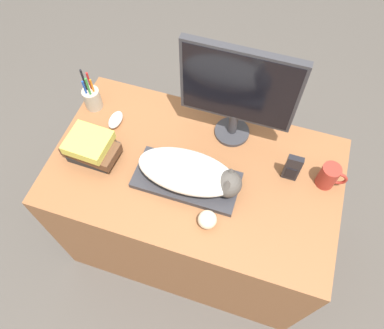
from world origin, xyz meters
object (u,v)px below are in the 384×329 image
(coffee_mug, at_px, (329,176))
(phone, at_px, (292,168))
(computer_mouse, at_px, (116,120))
(pen_cup, at_px, (92,98))
(monitor, at_px, (238,90))
(book_stack, at_px, (91,148))
(baseball, at_px, (207,220))
(cat, at_px, (192,173))
(keyboard, at_px, (187,180))

(coffee_mug, height_order, phone, phone)
(computer_mouse, bearing_deg, pen_cup, 156.88)
(monitor, distance_m, book_stack, 0.62)
(baseball, bearing_deg, cat, 126.02)
(baseball, bearing_deg, pen_cup, 149.21)
(cat, relative_size, baseball, 5.79)
(computer_mouse, height_order, coffee_mug, coffee_mug)
(baseball, bearing_deg, book_stack, 164.99)
(monitor, xyz_separation_m, coffee_mug, (0.41, -0.12, -0.22))
(coffee_mug, distance_m, baseball, 0.50)
(monitor, height_order, baseball, monitor)
(keyboard, xyz_separation_m, book_stack, (-0.40, -0.00, 0.05))
(computer_mouse, bearing_deg, phone, -2.82)
(monitor, bearing_deg, phone, -26.65)
(keyboard, bearing_deg, baseball, -48.47)
(coffee_mug, relative_size, pen_cup, 0.52)
(pen_cup, xyz_separation_m, phone, (0.89, -0.09, 0.01))
(keyboard, relative_size, pen_cup, 1.95)
(phone, bearing_deg, coffee_mug, 6.99)
(computer_mouse, relative_size, pen_cup, 0.45)
(keyboard, bearing_deg, phone, 20.97)
(cat, xyz_separation_m, monitor, (0.09, 0.28, 0.19))
(coffee_mug, distance_m, book_stack, 0.94)
(computer_mouse, height_order, book_stack, book_stack)
(monitor, height_order, phone, monitor)
(computer_mouse, xyz_separation_m, pen_cup, (-0.13, 0.05, 0.04))
(keyboard, relative_size, coffee_mug, 3.77)
(cat, relative_size, book_stack, 1.79)
(coffee_mug, xyz_separation_m, phone, (-0.14, -0.02, 0.01))
(computer_mouse, bearing_deg, cat, -24.19)
(cat, height_order, book_stack, cat)
(monitor, xyz_separation_m, book_stack, (-0.51, -0.28, -0.21))
(keyboard, relative_size, computer_mouse, 4.32)
(cat, bearing_deg, pen_cup, 156.07)
(pen_cup, bearing_deg, monitor, 3.97)
(monitor, relative_size, book_stack, 2.03)
(computer_mouse, xyz_separation_m, book_stack, (-0.02, -0.18, 0.04))
(computer_mouse, bearing_deg, book_stack, -95.45)
(baseball, relative_size, book_stack, 0.31)
(coffee_mug, bearing_deg, cat, -161.91)
(pen_cup, bearing_deg, phone, -5.91)
(pen_cup, bearing_deg, cat, -23.93)
(coffee_mug, relative_size, baseball, 1.55)
(keyboard, xyz_separation_m, cat, (0.02, 0.00, 0.07))
(book_stack, bearing_deg, baseball, -15.01)
(baseball, bearing_deg, monitor, 92.48)
(computer_mouse, height_order, baseball, baseball)
(monitor, distance_m, computer_mouse, 0.56)
(baseball, xyz_separation_m, phone, (0.25, 0.29, 0.03))
(book_stack, bearing_deg, phone, 10.66)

